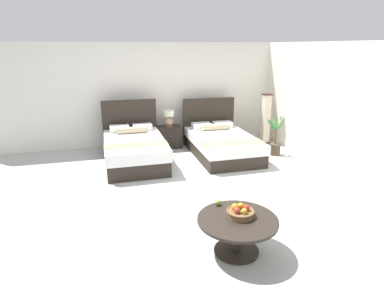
# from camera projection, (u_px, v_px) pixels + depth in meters

# --- Properties ---
(ground_plane) EXTENTS (9.38, 9.89, 0.02)m
(ground_plane) POSITION_uv_depth(u_px,v_px,m) (201.00, 189.00, 5.96)
(ground_plane) COLOR #B2B6AF
(wall_back) EXTENTS (9.38, 0.12, 2.58)m
(wall_back) POSITION_uv_depth(u_px,v_px,m) (167.00, 94.00, 8.49)
(wall_back) COLOR white
(wall_back) RESTS_ON ground
(wall_side_right) EXTENTS (0.12, 5.49, 2.58)m
(wall_side_right) POSITION_uv_depth(u_px,v_px,m) (331.00, 107.00, 6.67)
(wall_side_right) COLOR white
(wall_side_right) RESTS_ON ground
(bed_near_window) EXTENTS (1.30, 2.10, 1.25)m
(bed_near_window) POSITION_uv_depth(u_px,v_px,m) (134.00, 149.00, 7.21)
(bed_near_window) COLOR black
(bed_near_window) RESTS_ON ground
(bed_near_corner) EXTENTS (1.37, 2.19, 1.20)m
(bed_near_corner) POSITION_uv_depth(u_px,v_px,m) (221.00, 143.00, 7.74)
(bed_near_corner) COLOR black
(bed_near_corner) RESTS_ON ground
(nightstand) EXTENTS (0.58, 0.44, 0.54)m
(nightstand) POSITION_uv_depth(u_px,v_px,m) (169.00, 137.00, 8.30)
(nightstand) COLOR black
(nightstand) RESTS_ON ground
(table_lamp) EXTENTS (0.27, 0.27, 0.42)m
(table_lamp) POSITION_uv_depth(u_px,v_px,m) (169.00, 117.00, 8.17)
(table_lamp) COLOR tan
(table_lamp) RESTS_ON nightstand
(coffee_table) EXTENTS (0.99, 0.99, 0.46)m
(coffee_table) POSITION_uv_depth(u_px,v_px,m) (237.00, 227.00, 4.04)
(coffee_table) COLOR black
(coffee_table) RESTS_ON ground
(fruit_bowl) EXTENTS (0.35, 0.35, 0.15)m
(fruit_bowl) POSITION_uv_depth(u_px,v_px,m) (240.00, 212.00, 4.05)
(fruit_bowl) COLOR brown
(fruit_bowl) RESTS_ON coffee_table
(loose_apple) EXTENTS (0.08, 0.08, 0.08)m
(loose_apple) POSITION_uv_depth(u_px,v_px,m) (218.00, 202.00, 4.33)
(loose_apple) COLOR #8AAC41
(loose_apple) RESTS_ON coffee_table
(floor_lamp_corner) EXTENTS (0.22, 0.22, 1.31)m
(floor_lamp_corner) POSITION_uv_depth(u_px,v_px,m) (266.00, 119.00, 8.58)
(floor_lamp_corner) COLOR #36181C
(floor_lamp_corner) RESTS_ON ground
(potted_palm) EXTENTS (0.48, 0.50, 0.89)m
(potted_palm) POSITION_uv_depth(u_px,v_px,m) (275.00, 144.00, 7.74)
(potted_palm) COLOR #4A3A2F
(potted_palm) RESTS_ON ground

